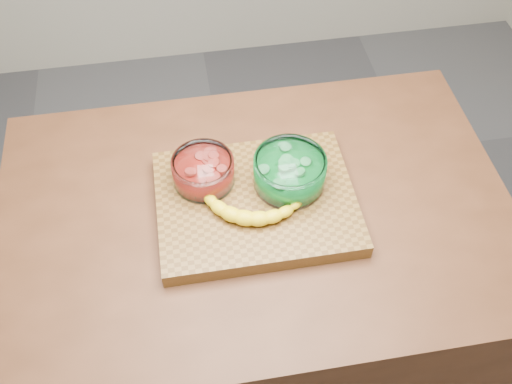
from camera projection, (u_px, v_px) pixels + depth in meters
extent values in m
plane|color=#4F4F53|center=(256.00, 359.00, 2.03)|extent=(3.50, 3.50, 0.00)
cube|color=#502C18|center=(256.00, 299.00, 1.68)|extent=(1.20, 0.80, 0.90)
cube|color=brown|center=(256.00, 203.00, 1.31)|extent=(0.45, 0.35, 0.04)
cylinder|color=white|center=(203.00, 171.00, 1.30)|extent=(0.14, 0.14, 0.07)
cylinder|color=red|center=(204.00, 173.00, 1.30)|extent=(0.12, 0.12, 0.04)
cylinder|color=#FF5E50|center=(203.00, 165.00, 1.28)|extent=(0.11, 0.11, 0.02)
cylinder|color=white|center=(290.00, 172.00, 1.29)|extent=(0.16, 0.16, 0.08)
cylinder|color=green|center=(289.00, 175.00, 1.30)|extent=(0.14, 0.14, 0.04)
cylinder|color=#71F285|center=(290.00, 166.00, 1.27)|extent=(0.14, 0.14, 0.02)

